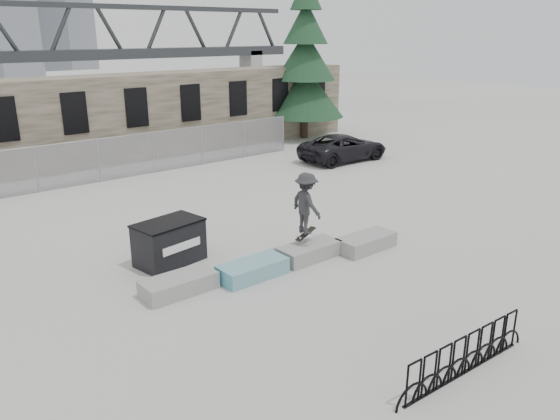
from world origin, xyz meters
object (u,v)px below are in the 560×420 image
at_px(dumpster, 169,242).
at_px(bike_rack, 465,355).
at_px(planter_far_left, 179,284).
at_px(skateboarder, 306,204).
at_px(suv, 344,147).
at_px(planter_center_right, 309,251).
at_px(spruce_tree, 305,66).
at_px(planter_center_left, 253,269).
at_px(planter_offset, 366,242).

height_order(dumpster, bike_rack, dumpster).
relative_size(planter_far_left, skateboarder, 0.97).
bearing_deg(suv, planter_center_right, 132.54).
relative_size(planter_center_right, suv, 0.39).
distance_m(planter_far_left, skateboarder, 4.52).
bearing_deg(skateboarder, dumpster, 61.66).
xyz_separation_m(dumpster, bike_rack, (1.88, -8.83, -0.22)).
relative_size(spruce_tree, suv, 2.25).
relative_size(planter_far_left, suv, 0.39).
height_order(planter_far_left, planter_center_left, same).
bearing_deg(planter_offset, planter_center_right, 162.77).
height_order(planter_far_left, bike_rack, bike_rack).
bearing_deg(skateboarder, planter_center_right, 178.03).
bearing_deg(skateboarder, bike_rack, 170.64).
bearing_deg(bike_rack, suv, 51.59).
xyz_separation_m(planter_far_left, spruce_tree, (17.53, 14.65, 4.33)).
bearing_deg(planter_center_left, planter_offset, -8.60).
height_order(planter_center_right, planter_offset, same).
xyz_separation_m(planter_far_left, planter_center_left, (2.10, -0.46, 0.00)).
xyz_separation_m(planter_center_right, dumpster, (-3.45, 2.42, 0.40)).
height_order(planter_far_left, planter_offset, same).
distance_m(planter_far_left, spruce_tree, 23.25).
relative_size(planter_offset, skateboarder, 0.97).
relative_size(spruce_tree, skateboarder, 5.59).
bearing_deg(dumpster, bike_rack, -87.17).
distance_m(planter_center_left, bike_rack, 6.45).
xyz_separation_m(planter_far_left, dumpster, (0.79, 1.94, 0.40)).
height_order(planter_center_left, skateboarder, skateboarder).
relative_size(dumpster, spruce_tree, 0.19).
xyz_separation_m(planter_offset, skateboarder, (-1.88, 0.79, 1.46)).
xyz_separation_m(planter_far_left, planter_offset, (6.15, -1.08, 0.00)).
bearing_deg(dumpster, planter_far_left, -121.32).
height_order(planter_offset, skateboarder, skateboarder).
height_order(planter_offset, spruce_tree, spruce_tree).
bearing_deg(planter_center_right, dumpster, 144.96).
relative_size(dumpster, suv, 0.42).
distance_m(planter_center_right, suv, 13.71).
height_order(planter_far_left, planter_center_right, same).
height_order(planter_center_left, suv, suv).
bearing_deg(planter_offset, spruce_tree, 54.12).
bearing_deg(spruce_tree, planter_center_left, -135.58).
relative_size(dumpster, skateboarder, 1.05).
bearing_deg(planter_center_right, bike_rack, -103.83).
xyz_separation_m(spruce_tree, suv, (-2.80, -6.33, -3.88)).
bearing_deg(dumpster, skateboarder, -41.76).
relative_size(planter_far_left, planter_offset, 1.00).
height_order(bike_rack, suv, suv).
distance_m(planter_center_left, spruce_tree, 22.03).
relative_size(planter_far_left, spruce_tree, 0.17).
relative_size(planter_center_left, planter_offset, 1.00).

